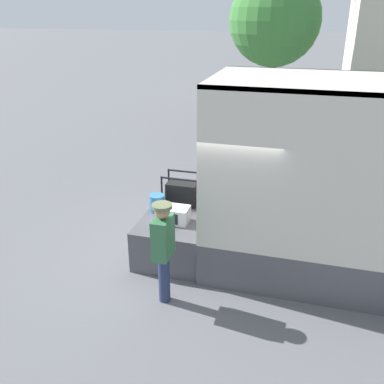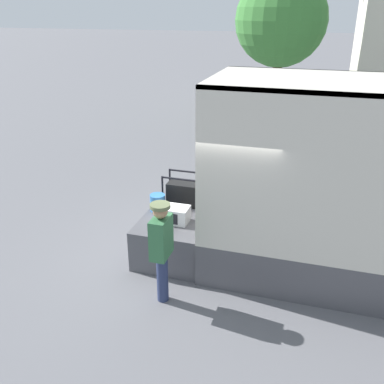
# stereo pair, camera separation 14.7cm
# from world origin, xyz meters

# --- Properties ---
(ground_plane) EXTENTS (160.00, 160.00, 0.00)m
(ground_plane) POSITION_xyz_m (0.00, 0.00, 0.00)
(ground_plane) COLOR slate
(tailgate_deck) EXTENTS (1.23, 2.03, 0.76)m
(tailgate_deck) POSITION_xyz_m (-0.62, 0.00, 0.38)
(tailgate_deck) COLOR #4C4C51
(tailgate_deck) RESTS_ON ground
(microwave) EXTENTS (0.50, 0.37, 0.29)m
(microwave) POSITION_xyz_m (-0.59, -0.36, 0.90)
(microwave) COLOR white
(microwave) RESTS_ON tailgate_deck
(portable_generator) EXTENTS (0.73, 0.46, 0.61)m
(portable_generator) POSITION_xyz_m (-0.66, 0.43, 0.99)
(portable_generator) COLOR black
(portable_generator) RESTS_ON tailgate_deck
(orange_bucket) EXTENTS (0.28, 0.28, 0.32)m
(orange_bucket) POSITION_xyz_m (-1.05, -0.01, 0.92)
(orange_bucket) COLOR #3370B2
(orange_bucket) RESTS_ON tailgate_deck
(worker_person) EXTENTS (0.30, 0.44, 1.68)m
(worker_person) POSITION_xyz_m (-0.38, -1.58, 1.03)
(worker_person) COLOR navy
(worker_person) RESTS_ON ground
(street_tree) EXTENTS (3.42, 3.42, 5.57)m
(street_tree) POSITION_xyz_m (-0.12, 10.54, 3.84)
(street_tree) COLOR brown
(street_tree) RESTS_ON ground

